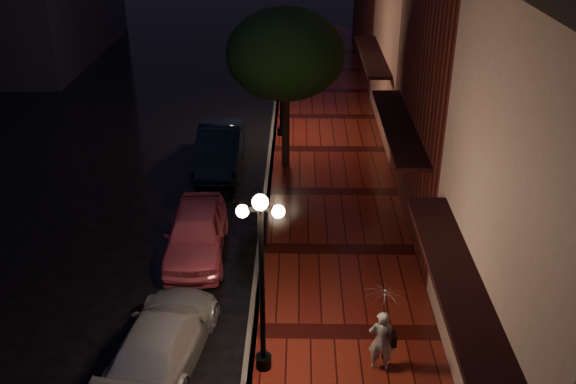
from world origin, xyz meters
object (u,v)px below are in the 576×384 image
(silver_car, at_px, (163,339))
(woman_with_umbrella, at_px, (383,317))
(streetlamp_near, at_px, (262,275))
(pink_car, at_px, (196,233))
(parking_meter, at_px, (266,225))
(street_tree, at_px, (286,57))
(navy_car, at_px, (220,147))
(streetlamp_far, at_px, (281,78))

(silver_car, height_order, woman_with_umbrella, woman_with_umbrella)
(streetlamp_near, distance_m, woman_with_umbrella, 2.78)
(pink_car, relative_size, silver_car, 0.96)
(woman_with_umbrella, bearing_deg, silver_car, 2.84)
(silver_car, xyz_separation_m, parking_meter, (2.08, 4.78, 0.23))
(parking_meter, bearing_deg, silver_car, -115.12)
(street_tree, relative_size, woman_with_umbrella, 2.73)
(navy_car, bearing_deg, parking_meter, -72.11)
(streetlamp_near, height_order, pink_car, streetlamp_near)
(streetlamp_near, distance_m, silver_car, 3.03)
(woman_with_umbrella, distance_m, parking_meter, 5.82)
(streetlamp_near, height_order, silver_car, streetlamp_near)
(streetlamp_far, distance_m, parking_meter, 9.07)
(streetlamp_far, xyz_separation_m, street_tree, (0.26, -3.01, 1.64))
(parking_meter, bearing_deg, streetlamp_near, -89.39)
(woman_with_umbrella, bearing_deg, streetlamp_near, 6.99)
(navy_car, relative_size, silver_car, 1.07)
(pink_car, bearing_deg, silver_car, -93.82)
(pink_car, bearing_deg, navy_car, 87.27)
(streetlamp_near, xyz_separation_m, navy_car, (-2.22, 11.12, -1.84))
(pink_car, distance_m, woman_with_umbrella, 6.87)
(streetlamp_near, xyz_separation_m, pink_car, (-2.20, 4.90, -1.89))
(streetlamp_near, distance_m, parking_meter, 5.39)
(streetlamp_near, distance_m, navy_car, 11.49)
(streetlamp_far, height_order, silver_car, streetlamp_far)
(streetlamp_far, distance_m, navy_car, 4.08)
(navy_car, distance_m, parking_meter, 6.35)
(woman_with_umbrella, height_order, parking_meter, woman_with_umbrella)
(pink_car, height_order, silver_car, pink_car)
(silver_car, relative_size, parking_meter, 3.70)
(woman_with_umbrella, bearing_deg, parking_meter, -55.00)
(silver_car, bearing_deg, woman_with_umbrella, -176.04)
(woman_with_umbrella, bearing_deg, navy_car, -60.27)
(navy_car, bearing_deg, streetlamp_far, 51.63)
(streetlamp_far, height_order, navy_car, streetlamp_far)
(pink_car, relative_size, woman_with_umbrella, 1.97)
(streetlamp_far, bearing_deg, pink_car, -103.61)
(street_tree, bearing_deg, streetlamp_far, 94.91)
(streetlamp_far, xyz_separation_m, woman_with_umbrella, (2.57, -13.97, -1.05))
(pink_car, relative_size, parking_meter, 3.55)
(pink_car, xyz_separation_m, parking_meter, (2.00, 0.21, 0.15))
(streetlamp_near, height_order, woman_with_umbrella, streetlamp_near)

